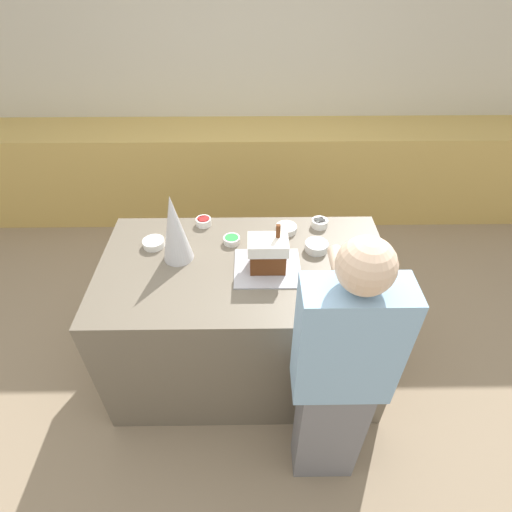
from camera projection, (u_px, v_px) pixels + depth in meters
ground_plane at (247, 362)px, 2.80m from camera, size 12.00×12.00×0.00m
wall_back at (246, 73)px, 3.70m from camera, size 8.00×0.05×2.60m
back_cabinet_block at (247, 172)px, 4.00m from camera, size 6.00×0.60×0.90m
kitchen_island at (246, 319)px, 2.51m from camera, size 1.63×0.92×0.91m
baking_tray at (267, 268)px, 2.19m from camera, size 0.36×0.32×0.01m
gingerbread_house at (268, 253)px, 2.12m from camera, size 0.21×0.15×0.27m
decorative_tree at (174, 228)px, 2.13m from camera, size 0.17×0.17×0.41m
candy_bowl_near_tray_right at (320, 223)px, 2.48m from camera, size 0.10×0.10×0.05m
candy_bowl_beside_tree at (346, 258)px, 2.21m from camera, size 0.12×0.12×0.05m
candy_bowl_front_corner at (316, 246)px, 2.30m from camera, size 0.13×0.13×0.05m
candy_bowl_near_tray_left at (232, 240)px, 2.35m from camera, size 0.10×0.10×0.04m
candy_bowl_center_rear at (286, 228)px, 2.44m from camera, size 0.13×0.13×0.04m
candy_bowl_far_right at (154, 243)px, 2.33m from camera, size 0.13×0.13×0.04m
candy_bowl_far_left at (204, 221)px, 2.49m from camera, size 0.10×0.10×0.05m
person at (339, 378)px, 1.77m from camera, size 0.42×0.52×1.60m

